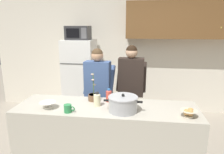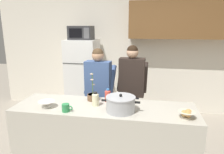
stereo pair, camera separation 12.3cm
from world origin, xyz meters
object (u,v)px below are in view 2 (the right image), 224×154
object	(u,v)px
coffee_mug	(66,108)
empty_bowl	(47,104)
cooking_pot	(121,104)
bread_bowl	(187,114)
person_by_sink	(132,82)
potted_orchid	(93,96)
bottle_near_edge	(108,95)
refrigerator	(83,77)
microwave	(81,33)
bottle_mid_counter	(95,99)
person_near_pot	(98,86)

from	to	relation	value
coffee_mug	empty_bowl	distance (m)	0.30
cooking_pot	bread_bowl	size ratio (longest dim) A/B	2.44
coffee_mug	empty_bowl	world-z (taller)	coffee_mug
person_by_sink	cooking_pot	bearing A→B (deg)	-92.65
potted_orchid	bottle_near_edge	bearing A→B (deg)	-4.12
refrigerator	microwave	distance (m)	0.95
empty_bowl	bottle_near_edge	distance (m)	0.79
refrigerator	bottle_mid_counter	size ratio (longest dim) A/B	8.93
refrigerator	microwave	size ratio (longest dim) A/B	3.38
refrigerator	bread_bowl	distance (m)	2.74
coffee_mug	person_by_sink	bearing A→B (deg)	58.98
person_near_pot	empty_bowl	size ratio (longest dim) A/B	7.77
cooking_pot	bottle_near_edge	size ratio (longest dim) A/B	2.59
person_by_sink	coffee_mug	xyz separation A→B (m)	(-0.68, -1.14, -0.04)
bottle_mid_counter	cooking_pot	bearing A→B (deg)	-20.07
microwave	bottle_near_edge	bearing A→B (deg)	-61.74
cooking_pot	microwave	bearing A→B (deg)	119.46
microwave	cooking_pot	bearing A→B (deg)	-60.54
person_near_pot	empty_bowl	bearing A→B (deg)	-117.85
bottle_mid_counter	refrigerator	bearing A→B (deg)	112.41
cooking_pot	empty_bowl	distance (m)	0.93
refrigerator	person_near_pot	size ratio (longest dim) A/B	1.03
empty_bowl	microwave	bearing A→B (deg)	94.94
microwave	bottle_mid_counter	distance (m)	2.11
person_near_pot	refrigerator	bearing A→B (deg)	118.88
person_by_sink	empty_bowl	distance (m)	1.43
person_near_pot	bottle_near_edge	size ratio (longest dim) A/B	8.89
person_near_pot	empty_bowl	xyz separation A→B (m)	(-0.46, -0.86, -0.01)
refrigerator	coffee_mug	world-z (taller)	refrigerator
coffee_mug	potted_orchid	world-z (taller)	potted_orchid
bread_bowl	potted_orchid	xyz separation A→B (m)	(-1.16, 0.38, 0.01)
person_near_pot	bottle_mid_counter	xyz separation A→B (m)	(0.13, -0.70, 0.03)
refrigerator	bottle_near_edge	distance (m)	1.89
empty_bowl	refrigerator	bearing A→B (deg)	94.89
person_near_pot	microwave	bearing A→B (deg)	119.35
person_near_pot	bread_bowl	size ratio (longest dim) A/B	8.35
refrigerator	microwave	bearing A→B (deg)	-89.93
person_near_pot	potted_orchid	xyz separation A→B (m)	(0.05, -0.51, 0.00)
refrigerator	coffee_mug	bearing A→B (deg)	-77.52
refrigerator	bottle_mid_counter	world-z (taller)	refrigerator
microwave	bread_bowl	xyz separation A→B (m)	(1.84, -2.01, -0.79)
cooking_pot	bottle_mid_counter	bearing A→B (deg)	159.93
person_by_sink	potted_orchid	size ratio (longest dim) A/B	4.22
refrigerator	bottle_mid_counter	xyz separation A→B (m)	(0.76, -1.84, 0.20)
person_near_pot	person_by_sink	world-z (taller)	person_by_sink
cooking_pot	bread_bowl	world-z (taller)	cooking_pot
bottle_mid_counter	potted_orchid	xyz separation A→B (m)	(-0.09, 0.19, -0.03)
potted_orchid	person_by_sink	bearing A→B (deg)	56.10
bottle_near_edge	refrigerator	bearing A→B (deg)	117.94
bread_bowl	coffee_mug	bearing A→B (deg)	-177.84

